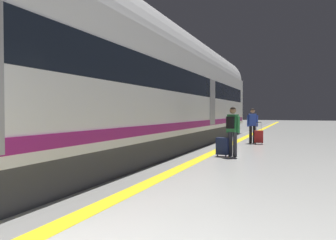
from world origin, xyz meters
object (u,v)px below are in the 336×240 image
at_px(suitcase_near, 222,146).
at_px(passenger_mid, 253,123).
at_px(high_speed_train, 105,75).
at_px(suitcase_mid, 259,137).
at_px(passenger_near, 233,127).

height_order(suitcase_near, passenger_mid, passenger_mid).
relative_size(high_speed_train, passenger_mid, 20.36).
relative_size(suitcase_near, passenger_mid, 0.38).
xyz_separation_m(suitcase_near, passenger_mid, (0.32, 5.02, 0.61)).
bearing_deg(passenger_mid, suitcase_mid, -45.06).
xyz_separation_m(high_speed_train, passenger_mid, (3.03, 7.78, -1.56)).
xyz_separation_m(passenger_mid, suitcase_mid, (0.32, -0.32, -0.61)).
bearing_deg(passenger_mid, passenger_near, -90.03).
relative_size(high_speed_train, suitcase_mid, 32.90).
bearing_deg(passenger_near, suitcase_mid, 85.99).
height_order(passenger_near, passenger_mid, passenger_near).
bearing_deg(passenger_near, suitcase_near, -162.84).
bearing_deg(high_speed_train, passenger_mid, 68.72).
distance_m(high_speed_train, suitcase_mid, 8.46).
relative_size(suitcase_near, suitcase_mid, 0.61).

